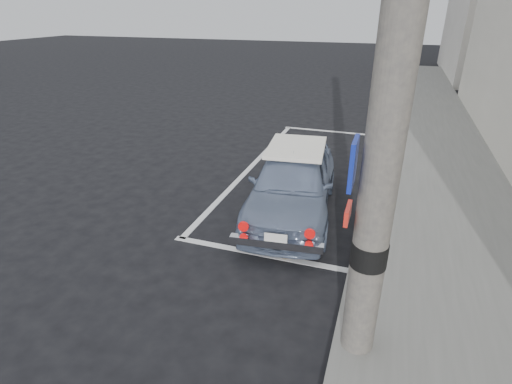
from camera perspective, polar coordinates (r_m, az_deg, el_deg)
ground at (r=6.74m, az=-1.77°, el=-5.91°), size 80.00×80.00×0.00m
sidewalk at (r=8.23m, az=24.93°, el=-1.82°), size 2.80×40.00×0.15m
pline_rear at (r=6.20m, az=0.98°, el=-8.89°), size 3.00×0.12×0.01m
pline_front at (r=12.50m, az=11.00°, el=8.47°), size 3.00×0.12×0.01m
pline_side at (r=9.56m, az=-0.57°, el=3.79°), size 0.12×7.00×0.01m
utility_pole at (r=3.41m, az=20.22°, el=22.64°), size 0.44×0.36×7.00m
retro_coupe at (r=7.17m, az=5.27°, el=1.45°), size 1.81×3.69×1.21m
cat at (r=6.10m, az=4.18°, el=-8.49°), size 0.24×0.43×0.23m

